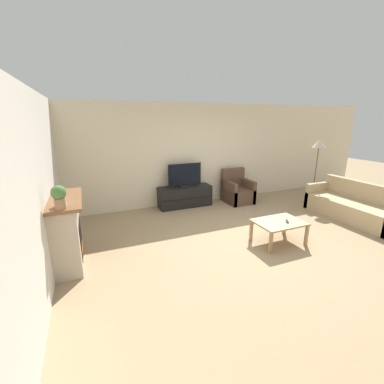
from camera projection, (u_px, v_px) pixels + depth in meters
ground_plane at (250, 237)px, 5.15m from camera, size 24.00×24.00×0.00m
wall_back at (198, 154)px, 7.07m from camera, size 12.00×0.06×2.70m
wall_left at (39, 191)px, 3.47m from camera, size 0.06×12.00×2.70m
fireplace at (67, 231)px, 4.11m from camera, size 0.50×1.27×1.11m
mantel_vase_left at (61, 200)px, 3.60m from camera, size 0.13×0.13×0.20m
potted_plant at (59, 196)px, 3.43m from camera, size 0.20×0.20×0.33m
tv_stand at (185, 196)px, 6.91m from camera, size 1.42×0.47×0.56m
tv at (185, 176)px, 6.75m from camera, size 0.91×0.18×0.62m
armchair at (237, 192)px, 7.28m from camera, size 0.70×0.76×0.93m
coffee_table at (279, 224)px, 4.84m from camera, size 0.91×0.66×0.43m
remote at (287, 221)px, 4.81m from camera, size 0.12×0.15×0.02m
couch at (354, 207)px, 6.06m from camera, size 0.86×2.10×0.85m
floor_lamp at (319, 148)px, 6.91m from camera, size 0.35×0.35×1.76m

